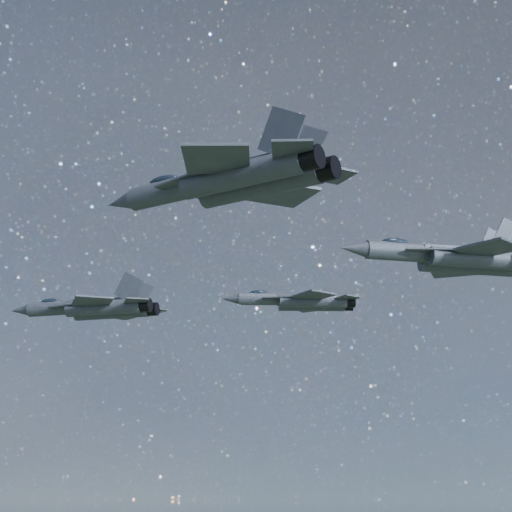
# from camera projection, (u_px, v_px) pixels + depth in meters

# --- Properties ---
(jet_lead) EXTENTS (17.24, 12.05, 4.34)m
(jet_lead) POSITION_uv_depth(u_px,v_px,m) (96.00, 308.00, 89.08)
(jet_lead) COLOR #383E46
(jet_left) EXTENTS (15.76, 10.88, 3.96)m
(jet_left) POSITION_uv_depth(u_px,v_px,m) (301.00, 301.00, 95.39)
(jet_left) COLOR #383E46
(jet_right) EXTENTS (18.39, 12.06, 4.73)m
(jet_right) POSITION_uv_depth(u_px,v_px,m) (233.00, 180.00, 55.89)
(jet_right) COLOR #383E46
(jet_slot) EXTENTS (17.70, 11.76, 4.50)m
(jet_slot) POSITION_uv_depth(u_px,v_px,m) (457.00, 258.00, 71.78)
(jet_slot) COLOR #383E46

